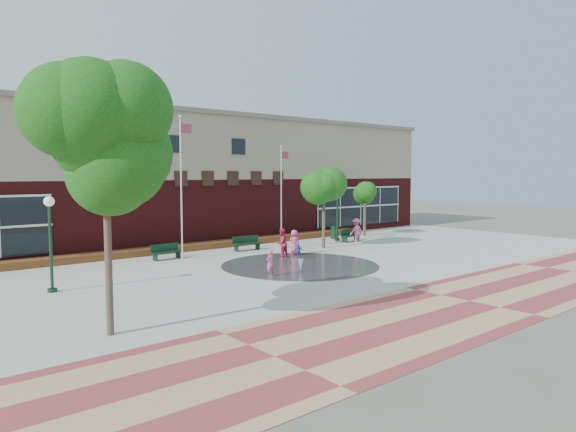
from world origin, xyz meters
TOP-DOWN VIEW (x-y plane):
  - ground at (0.00, 0.00)m, footprint 120.00×120.00m
  - plaza_concrete at (0.00, 4.00)m, footprint 46.00×18.00m
  - paver_band at (0.00, -7.00)m, footprint 46.00×6.00m
  - splash_pad at (0.00, 3.00)m, footprint 8.40×8.40m
  - library_building at (0.00, 17.48)m, footprint 44.40×10.40m
  - flower_bed at (0.00, 11.60)m, footprint 26.00×1.20m
  - flagpole_left at (-3.89, 8.77)m, footprint 0.93×0.33m
  - flagpole_right at (3.41, 8.82)m, footprint 0.81×0.26m
  - lamp_left at (-11.98, 4.79)m, footprint 0.42×0.42m
  - lamp_right at (8.62, 8.85)m, footprint 0.42×0.42m
  - bench_left at (-4.66, 9.26)m, footprint 1.83×0.67m
  - bench_mid at (0.86, 9.17)m, footprint 1.92×0.68m
  - bench_right at (9.10, 7.96)m, footprint 1.90×0.81m
  - trash_can at (9.44, 9.95)m, footprint 0.64×0.64m
  - tree_big_left at (-12.21, -2.36)m, footprint 5.02×5.02m
  - tree_mid at (5.35, 6.82)m, footprint 3.00×3.00m
  - tree_small_right at (12.53, 9.72)m, footprint 2.46×2.46m
  - water_jet_a at (-1.08, 1.69)m, footprint 0.31×0.31m
  - water_jet_b at (-2.59, 2.19)m, footprint 0.20×0.20m
  - child_splash at (-3.07, 1.62)m, footprint 0.53×0.41m
  - adult_red at (0.88, 5.65)m, footprint 0.92×0.77m
  - adult_pink at (2.14, 5.99)m, footprint 0.82×0.62m
  - child_blue at (1.32, 4.64)m, footprint 0.54×0.52m
  - person_bench at (9.18, 7.49)m, footprint 1.12×0.65m

SIDE VIEW (x-z plane):
  - ground at x=0.00m, z-range 0.00..0.00m
  - flower_bed at x=0.00m, z-range -0.20..0.20m
  - water_jet_a at x=-1.08m, z-range -0.31..0.31m
  - water_jet_b at x=-2.59m, z-range -0.23..0.23m
  - plaza_concrete at x=0.00m, z-range 0.00..0.01m
  - paver_band at x=0.00m, z-range 0.00..0.01m
  - splash_pad at x=0.00m, z-range 0.00..0.01m
  - bench_left at x=-4.66m, z-range -0.16..0.74m
  - bench_right at x=9.10m, z-range -0.16..0.76m
  - bench_mid at x=0.86m, z-range -0.17..0.78m
  - child_blue at x=1.32m, z-range 0.00..0.90m
  - trash_can at x=9.44m, z-range 0.01..1.05m
  - child_splash at x=-3.07m, z-range 0.00..1.31m
  - adult_pink at x=2.14m, z-range 0.00..1.52m
  - adult_red at x=0.88m, z-range 0.00..1.71m
  - person_bench at x=9.18m, z-range 0.00..1.73m
  - lamp_right at x=8.62m, z-range 0.48..4.42m
  - lamp_left at x=-11.98m, z-range 0.48..4.47m
  - tree_small_right at x=12.53m, z-range 0.97..5.18m
  - tree_mid at x=5.35m, z-range 1.16..6.22m
  - flagpole_right at x=3.41m, z-range 0.40..7.15m
  - flagpole_left at x=-3.89m, z-range 0.47..8.66m
  - library_building at x=0.00m, z-range 0.04..9.24m
  - tree_big_left at x=-12.21m, z-range 1.72..9.74m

